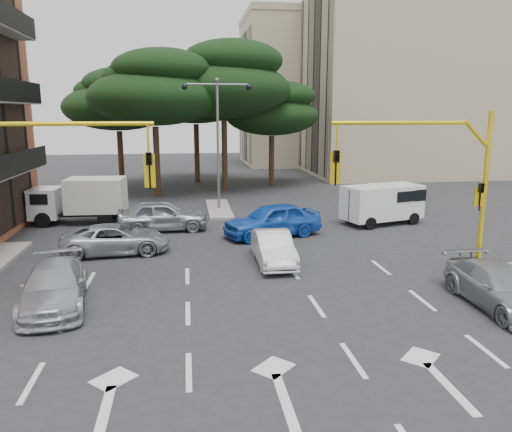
{
  "coord_description": "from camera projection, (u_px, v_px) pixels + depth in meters",
  "views": [
    {
      "loc": [
        -1.92,
        -14.29,
        5.96
      ],
      "look_at": [
        0.97,
        6.35,
        1.6
      ],
      "focal_mm": 35.0,
      "sensor_mm": 36.0,
      "label": 1
    }
  ],
  "objects": [
    {
      "name": "ground",
      "position": [
        253.0,
        310.0,
        15.33
      ],
      "size": [
        120.0,
        120.0,
        0.0
      ],
      "primitive_type": "plane",
      "color": "#28282B",
      "rests_on": "ground"
    },
    {
      "name": "median_strip",
      "position": [
        219.0,
        209.0,
        30.83
      ],
      "size": [
        1.4,
        6.0,
        0.15
      ],
      "primitive_type": "cube",
      "color": "gray",
      "rests_on": "ground"
    },
    {
      "name": "apartment_beige_near",
      "position": [
        417.0,
        75.0,
        47.14
      ],
      "size": [
        20.2,
        12.15,
        18.7
      ],
      "color": "tan",
      "rests_on": "ground"
    },
    {
      "name": "apartment_beige_far",
      "position": [
        313.0,
        91.0,
        58.03
      ],
      "size": [
        16.2,
        12.15,
        16.7
      ],
      "color": "tan",
      "rests_on": "ground"
    },
    {
      "name": "pine_left_near",
      "position": [
        155.0,
        88.0,
        34.53
      ],
      "size": [
        9.15,
        9.15,
        10.23
      ],
      "color": "#382616",
      "rests_on": "ground"
    },
    {
      "name": "pine_center",
      "position": [
        224.0,
        80.0,
        37.0
      ],
      "size": [
        9.98,
        9.98,
        11.16
      ],
      "color": "#382616",
      "rests_on": "ground"
    },
    {
      "name": "pine_left_far",
      "position": [
        118.0,
        99.0,
        38.14
      ],
      "size": [
        8.32,
        8.32,
        9.3
      ],
      "color": "#382616",
      "rests_on": "ground"
    },
    {
      "name": "pine_right",
      "position": [
        273.0,
        109.0,
        39.91
      ],
      "size": [
        7.49,
        7.49,
        8.37
      ],
      "color": "#382616",
      "rests_on": "ground"
    },
    {
      "name": "pine_back",
      "position": [
        196.0,
        92.0,
        41.72
      ],
      "size": [
        9.15,
        9.15,
        10.23
      ],
      "color": "#382616",
      "rests_on": "ground"
    },
    {
      "name": "signal_mast_right",
      "position": [
        439.0,
        173.0,
        17.39
      ],
      "size": [
        5.79,
        0.37,
        6.0
      ],
      "color": "yellow",
      "rests_on": "ground"
    },
    {
      "name": "signal_mast_left",
      "position": [
        29.0,
        180.0,
        15.55
      ],
      "size": [
        5.79,
        0.37,
        6.0
      ],
      "color": "yellow",
      "rests_on": "ground"
    },
    {
      "name": "street_lamp_center",
      "position": [
        218.0,
        121.0,
        29.73
      ],
      "size": [
        4.16,
        0.36,
        7.77
      ],
      "color": "slate",
      "rests_on": "median_strip"
    },
    {
      "name": "car_white_hatch",
      "position": [
        273.0,
        248.0,
        19.88
      ],
      "size": [
        1.37,
        3.9,
        1.28
      ],
      "primitive_type": "imported",
      "rotation": [
        0.0,
        0.0,
        -0.0
      ],
      "color": "silver",
      "rests_on": "ground"
    },
    {
      "name": "car_blue_compact",
      "position": [
        272.0,
        220.0,
        24.18
      ],
      "size": [
        5.15,
        3.24,
        1.64
      ],
      "primitive_type": "imported",
      "rotation": [
        0.0,
        0.0,
        -1.28
      ],
      "color": "blue",
      "rests_on": "ground"
    },
    {
      "name": "car_silver_wagon",
      "position": [
        54.0,
        286.0,
        15.48
      ],
      "size": [
        2.52,
        4.79,
        1.32
      ],
      "primitive_type": "imported",
      "rotation": [
        0.0,
        0.0,
        0.15
      ],
      "color": "#AEB0B7",
      "rests_on": "ground"
    },
    {
      "name": "car_silver_cross_a",
      "position": [
        116.0,
        239.0,
        21.31
      ],
      "size": [
        4.69,
        2.46,
        1.26
      ],
      "primitive_type": "imported",
      "rotation": [
        0.0,
        0.0,
        1.65
      ],
      "color": "#A2A4AA",
      "rests_on": "ground"
    },
    {
      "name": "car_silver_cross_b",
      "position": [
        163.0,
        216.0,
        25.41
      ],
      "size": [
        4.63,
        2.0,
        1.55
      ],
      "primitive_type": "imported",
      "rotation": [
        0.0,
        0.0,
        1.61
      ],
      "color": "#9FA1A7",
      "rests_on": "ground"
    },
    {
      "name": "car_silver_parked",
      "position": [
        500.0,
        287.0,
        15.41
      ],
      "size": [
        1.84,
        4.51,
        1.31
      ],
      "primitive_type": "imported",
      "rotation": [
        0.0,
        0.0,
        0.0
      ],
      "color": "#919398",
      "rests_on": "ground"
    },
    {
      "name": "van_white",
      "position": [
        382.0,
        204.0,
        26.93
      ],
      "size": [
        4.65,
        3.06,
        2.14
      ],
      "primitive_type": null,
      "rotation": [
        0.0,
        0.0,
        -1.28
      ],
      "color": "white",
      "rests_on": "ground"
    },
    {
      "name": "box_truck_a",
      "position": [
        80.0,
        201.0,
        27.0
      ],
      "size": [
        5.12,
        2.37,
        2.47
      ],
      "primitive_type": null,
      "rotation": [
        0.0,
        0.0,
        1.52
      ],
      "color": "silver",
      "rests_on": "ground"
    }
  ]
}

